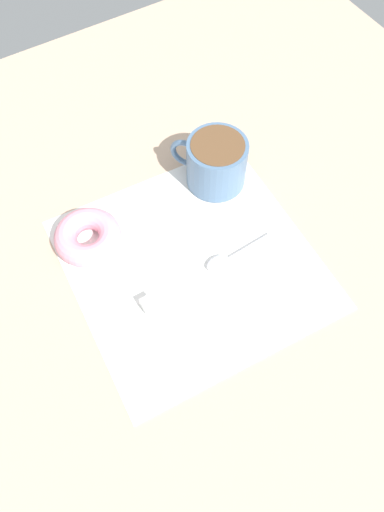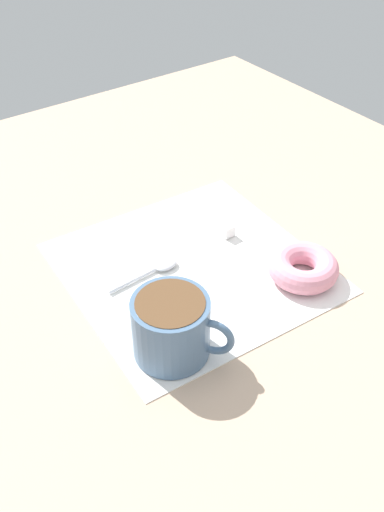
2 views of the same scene
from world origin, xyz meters
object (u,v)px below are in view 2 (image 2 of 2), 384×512
object	(u,v)px
donut	(303,267)
sugar_cube	(227,230)
spoon	(157,267)
coffee_cup	(172,326)

from	to	relation	value
donut	sugar_cube	xyz separation A→B (cm)	(-2.58, 13.81, -0.79)
spoon	sugar_cube	world-z (taller)	sugar_cube
sugar_cube	spoon	bearing A→B (deg)	-177.95
donut	spoon	xyz separation A→B (cm)	(-15.85, 13.34, -1.29)
coffee_cup	donut	bearing A→B (deg)	1.55
coffee_cup	sugar_cube	size ratio (longest dim) A/B	6.28
donut	spoon	bearing A→B (deg)	139.93
sugar_cube	coffee_cup	bearing A→B (deg)	-144.25
coffee_cup	sugar_cube	distance (cm)	24.91
sugar_cube	donut	bearing A→B (deg)	-79.41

